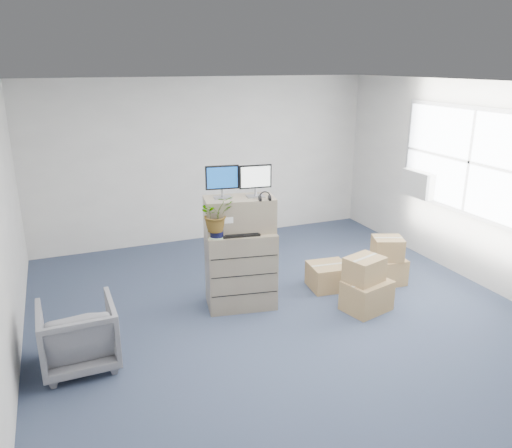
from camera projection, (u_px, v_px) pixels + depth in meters
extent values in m
plane|color=#29324A|center=(293.00, 327.00, 5.97)|extent=(7.00, 7.00, 0.00)
cube|color=#BCB8B3|center=(206.00, 161.00, 8.63)|extent=(6.00, 0.02, 2.80)
cube|color=#BCB8B3|center=(500.00, 191.00, 6.61)|extent=(0.02, 7.00, 2.80)
cube|color=#959598|center=(471.00, 162.00, 6.94)|extent=(0.06, 2.72, 1.52)
cube|color=white|center=(469.00, 162.00, 6.93)|extent=(0.01, 2.60, 1.40)
cube|color=silver|center=(420.00, 184.00, 7.86)|extent=(0.24, 0.60, 0.40)
cube|color=#88745E|center=(241.00, 269.00, 6.38)|extent=(0.94, 0.67, 1.01)
cube|color=#88745E|center=(239.00, 214.00, 6.20)|extent=(0.92, 0.57, 0.43)
cube|color=#99999E|center=(223.00, 197.00, 6.11)|extent=(0.24, 0.19, 0.01)
cylinder|color=#99999E|center=(222.00, 193.00, 6.09)|extent=(0.04, 0.04, 0.10)
cube|color=black|center=(222.00, 177.00, 6.03)|extent=(0.41, 0.09, 0.29)
cube|color=navy|center=(222.00, 178.00, 6.02)|extent=(0.37, 0.06, 0.25)
cube|color=#99999E|center=(255.00, 196.00, 6.17)|extent=(0.23, 0.18, 0.01)
cylinder|color=#99999E|center=(255.00, 192.00, 6.15)|extent=(0.03, 0.03, 0.10)
cube|color=black|center=(255.00, 177.00, 6.09)|extent=(0.41, 0.07, 0.29)
cube|color=silver|center=(256.00, 177.00, 6.08)|extent=(0.37, 0.05, 0.25)
torus|color=black|center=(265.00, 197.00, 6.01)|extent=(0.15, 0.04, 0.15)
cube|color=black|center=(240.00, 234.00, 6.11)|extent=(0.49, 0.26, 0.02)
ellipsoid|color=silver|center=(266.00, 231.00, 6.19)|extent=(0.11, 0.08, 0.03)
cylinder|color=gray|center=(244.00, 221.00, 6.23)|extent=(0.07, 0.07, 0.26)
cube|color=silver|center=(234.00, 231.00, 6.23)|extent=(0.06, 0.05, 0.02)
cube|color=black|center=(234.00, 226.00, 6.21)|extent=(0.05, 0.02, 0.10)
cube|color=black|center=(265.00, 225.00, 6.38)|extent=(0.22, 0.18, 0.06)
cube|color=#3F80D7|center=(264.00, 220.00, 6.37)|extent=(0.25, 0.18, 0.08)
cylinder|color=#96B591|center=(217.00, 237.00, 6.03)|extent=(0.20, 0.20, 0.02)
cylinder|color=black|center=(216.00, 231.00, 6.00)|extent=(0.17, 0.17, 0.13)
imported|color=#225217|center=(216.00, 217.00, 5.95)|extent=(0.46, 0.50, 0.34)
imported|color=slate|center=(78.00, 332.00, 5.12)|extent=(0.76, 0.71, 0.77)
cube|color=#A17C4E|center=(367.00, 296.00, 6.34)|extent=(0.66, 0.56, 0.39)
cube|color=#A17C4E|center=(385.00, 271.00, 7.13)|extent=(0.54, 0.45, 0.37)
cube|color=#A17C4E|center=(328.00, 276.00, 6.98)|extent=(0.57, 0.53, 0.35)
cube|color=#A17C4E|center=(364.00, 269.00, 6.25)|extent=(0.54, 0.48, 0.32)
cube|color=#A17C4E|center=(387.00, 248.00, 7.01)|extent=(0.51, 0.48, 0.31)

